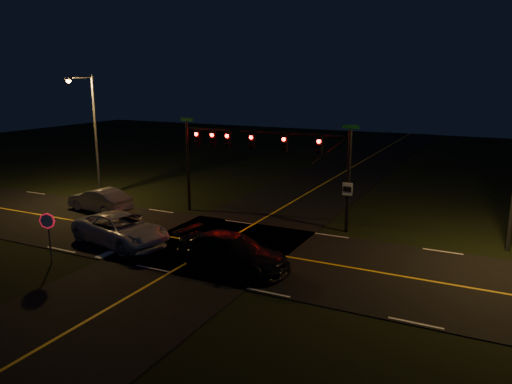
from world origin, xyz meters
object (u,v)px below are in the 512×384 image
at_px(signal_mast_nw, 202,149).
at_px(sedan_silver, 100,201).
at_px(streetlight_nw, 92,126).
at_px(suv_dark, 233,253).
at_px(signal_mast_ne, 310,156).
at_px(stop_sign, 48,227).
at_px(pickup_white, 121,230).

bearing_deg(signal_mast_nw, sedan_silver, -153.70).
height_order(streetlight_nw, suv_dark, streetlight_nw).
height_order(signal_mast_ne, sedan_silver, signal_mast_ne).
xyz_separation_m(stop_sign, sedan_silver, (-4.61, 8.25, -1.05)).
bearing_deg(signal_mast_nw, stop_sign, -98.11).
bearing_deg(stop_sign, streetlight_nw, 124.89).
relative_size(signal_mast_ne, sedan_silver, 1.51).
distance_m(pickup_white, suv_dark, 7.14).
height_order(streetlight_nw, stop_sign, streetlight_nw).
distance_m(streetlight_nw, signal_mast_ne, 17.17).
distance_m(signal_mast_ne, stop_sign, 14.77).
relative_size(stop_sign, suv_dark, 0.43).
relative_size(signal_mast_nw, suv_dark, 1.06).
distance_m(signal_mast_nw, pickup_white, 8.39).
xyz_separation_m(signal_mast_nw, sedan_silver, (-6.22, -3.08, -3.47)).
bearing_deg(pickup_white, signal_mast_ne, -34.56).
bearing_deg(pickup_white, stop_sign, 172.68).
relative_size(signal_mast_ne, pickup_white, 1.18).
xyz_separation_m(signal_mast_ne, signal_mast_nw, (-7.52, 0.00, -0.10)).
bearing_deg(sedan_silver, stop_sign, 36.13).
distance_m(stop_sign, suv_dark, 9.03).
bearing_deg(signal_mast_nw, streetlight_nw, 179.14).
distance_m(signal_mast_nw, sedan_silver, 7.76).
height_order(stop_sign, pickup_white, stop_sign).
bearing_deg(streetlight_nw, signal_mast_ne, -0.49).
distance_m(streetlight_nw, suv_dark, 18.87).
bearing_deg(stop_sign, pickup_white, 71.33).
bearing_deg(sedan_silver, pickup_white, 58.93).
bearing_deg(signal_mast_ne, stop_sign, -128.90).
height_order(signal_mast_ne, pickup_white, signal_mast_ne).
height_order(signal_mast_ne, stop_sign, signal_mast_ne).
bearing_deg(suv_dark, pickup_white, 92.85).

